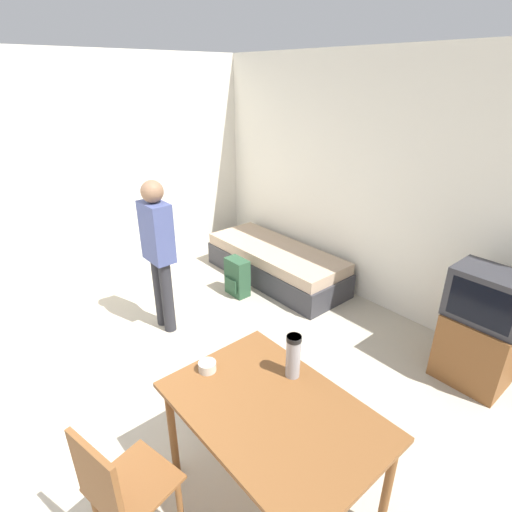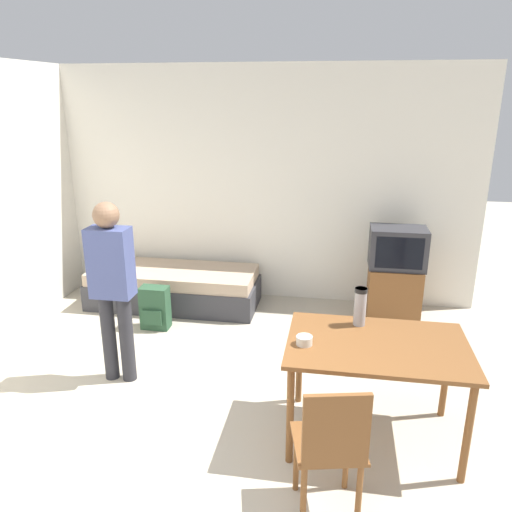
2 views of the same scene
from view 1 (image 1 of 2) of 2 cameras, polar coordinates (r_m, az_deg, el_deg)
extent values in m
plane|color=#B2A893|center=(3.57, -30.12, -22.85)|extent=(20.00, 20.00, 0.00)
cube|color=silver|center=(4.65, 14.19, 10.25)|extent=(5.33, 0.06, 2.70)
cube|color=silver|center=(5.26, -19.27, 11.25)|extent=(0.06, 4.61, 2.70)
cube|color=#333338|center=(5.18, 2.77, -1.72)|extent=(1.95, 0.76, 0.30)
cube|color=tan|center=(5.09, 2.82, 0.50)|extent=(1.89, 0.74, 0.14)
cube|color=brown|center=(3.95, 28.85, -11.70)|extent=(0.55, 0.43, 0.61)
cube|color=#2D2D33|center=(3.69, 30.49, -5.05)|extent=(0.58, 0.39, 0.43)
cube|color=black|center=(3.53, 29.40, -6.11)|extent=(0.48, 0.01, 0.34)
cube|color=brown|center=(2.38, 2.44, -21.15)|extent=(1.23, 0.83, 0.03)
cylinder|color=brown|center=(2.83, -11.86, -23.31)|extent=(0.05, 0.05, 0.73)
cylinder|color=brown|center=(3.11, 0.06, -17.43)|extent=(0.05, 0.05, 0.73)
cylinder|color=brown|center=(2.64, 18.23, -29.00)|extent=(0.05, 0.05, 0.73)
cube|color=brown|center=(2.52, -17.01, -28.64)|extent=(0.47, 0.47, 0.02)
cube|color=brown|center=(2.29, -21.82, -27.56)|extent=(0.36, 0.11, 0.43)
cylinder|color=brown|center=(2.68, -10.81, -31.72)|extent=(0.04, 0.04, 0.46)
cylinder|color=brown|center=(2.84, -15.70, -28.00)|extent=(0.04, 0.04, 0.46)
cylinder|color=#28282D|center=(4.27, -13.59, -4.91)|extent=(0.12, 0.12, 0.78)
cylinder|color=#28282D|center=(4.15, -12.55, -5.76)|extent=(0.12, 0.12, 0.78)
cube|color=#424C7F|center=(3.92, -14.01, 3.33)|extent=(0.34, 0.20, 0.58)
sphere|color=#846047|center=(3.80, -14.62, 8.91)|extent=(0.21, 0.21, 0.21)
cylinder|color=#99999E|center=(2.48, 5.34, -14.06)|extent=(0.09, 0.09, 0.29)
cylinder|color=black|center=(2.40, 5.46, -11.65)|extent=(0.09, 0.09, 0.03)
cylinder|color=beige|center=(2.59, -6.97, -15.39)|extent=(0.11, 0.11, 0.06)
cube|color=#284C33|center=(4.78, -2.69, -3.01)|extent=(0.29, 0.17, 0.46)
cube|color=#284C33|center=(4.76, -3.63, -4.11)|extent=(0.21, 0.03, 0.16)
camera|label=2|loc=(2.50, -92.48, -2.71)|focal=35.00mm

